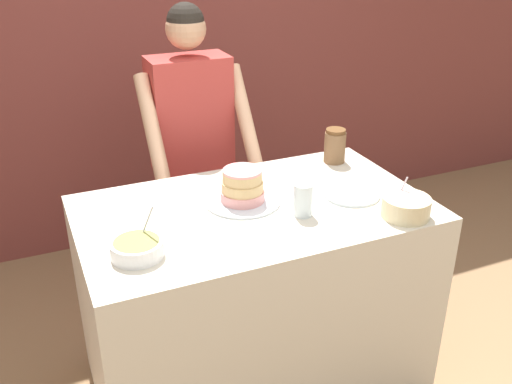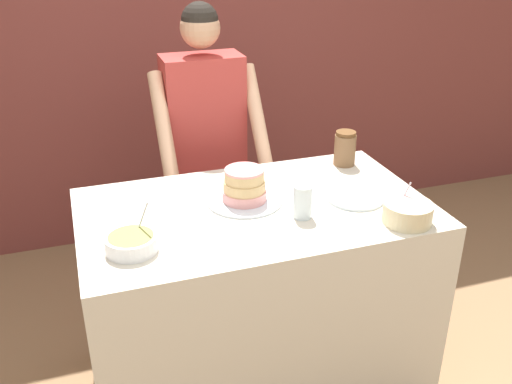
% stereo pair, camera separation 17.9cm
% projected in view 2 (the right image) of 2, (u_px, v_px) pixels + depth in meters
% --- Properties ---
extents(wall_back, '(10.00, 0.05, 2.60)m').
position_uv_depth(wall_back, '(173.00, 47.00, 3.66)').
color(wall_back, brown).
rests_on(wall_back, ground_plane).
extents(counter, '(1.47, 0.87, 0.95)m').
position_uv_depth(counter, '(255.00, 299.00, 2.61)').
color(counter, beige).
rests_on(counter, ground_plane).
extents(person_baker, '(0.56, 0.48, 1.68)m').
position_uv_depth(person_baker, '(205.00, 132.00, 3.06)').
color(person_baker, '#2D2D38').
rests_on(person_baker, ground_plane).
extents(cake, '(0.33, 0.33, 0.15)m').
position_uv_depth(cake, '(244.00, 188.00, 2.42)').
color(cake, silver).
rests_on(cake, counter).
extents(frosting_bowl_olive, '(0.19, 0.19, 0.18)m').
position_uv_depth(frosting_bowl_olive, '(131.00, 242.00, 2.08)').
color(frosting_bowl_olive, white).
rests_on(frosting_bowl_olive, counter).
extents(frosting_bowl_pink, '(0.20, 0.20, 0.14)m').
position_uv_depth(frosting_bowl_pink, '(408.00, 212.00, 2.26)').
color(frosting_bowl_pink, beige).
rests_on(frosting_bowl_pink, counter).
extents(drinking_glass, '(0.08, 0.08, 0.14)m').
position_uv_depth(drinking_glass, '(303.00, 201.00, 2.30)').
color(drinking_glass, silver).
rests_on(drinking_glass, counter).
extents(ceramic_plate, '(0.25, 0.25, 0.01)m').
position_uv_depth(ceramic_plate, '(355.00, 198.00, 2.47)').
color(ceramic_plate, silver).
rests_on(ceramic_plate, counter).
extents(stoneware_jar, '(0.11, 0.11, 0.17)m').
position_uv_depth(stoneware_jar, '(345.00, 148.00, 2.79)').
color(stoneware_jar, brown).
rests_on(stoneware_jar, counter).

